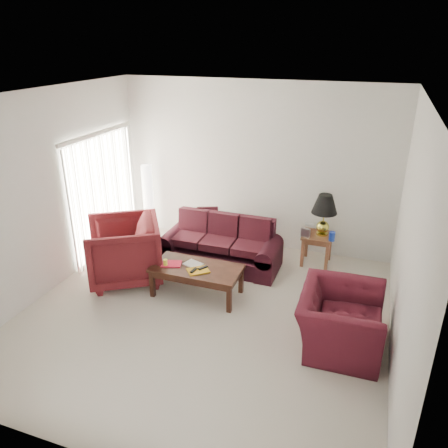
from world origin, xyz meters
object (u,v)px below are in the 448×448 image
floor_lamp (148,200)px  coffee_table (197,281)px  armchair_left (124,251)px  sofa (220,243)px  armchair_right (340,320)px  end_table (316,249)px

floor_lamp → coffee_table: bearing=-44.9°
floor_lamp → coffee_table: size_ratio=1.07×
armchair_left → sofa: bearing=94.9°
sofa → coffee_table: (-0.01, -1.00, -0.18)m
armchair_right → coffee_table: armchair_right is taller
armchair_left → coffee_table: 1.30m
armchair_right → coffee_table: size_ratio=0.86×
coffee_table → floor_lamp: bearing=117.4°
sofa → floor_lamp: (-1.77, 0.76, 0.30)m
end_table → coffee_table: size_ratio=0.41×
end_table → sofa: bearing=-158.0°
armchair_left → armchair_right: armchair_left is taller
end_table → coffee_table: bearing=-133.7°
end_table → floor_lamp: 3.34m
armchair_left → armchair_right: (3.43, -0.54, -0.13)m
end_table → armchair_right: bearing=-73.9°
end_table → floor_lamp: (-3.31, 0.14, 0.44)m
floor_lamp → armchair_right: (3.92, -2.26, -0.34)m
end_table → armchair_left: (-2.82, -1.58, 0.24)m
floor_lamp → armchair_left: bearing=-74.1°
sofa → armchair_left: (-1.28, -0.96, 0.10)m
sofa → armchair_left: armchair_left is taller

